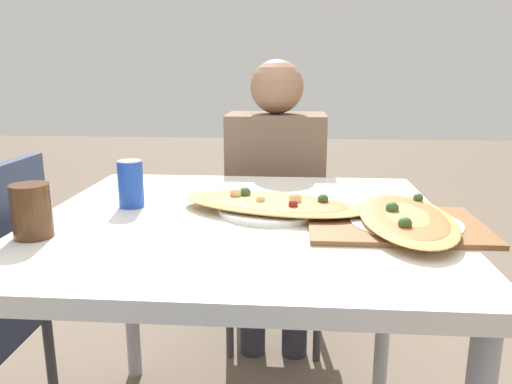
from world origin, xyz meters
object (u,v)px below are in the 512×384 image
dining_table (242,246)px  chair_far_seated (276,219)px  person_seated (276,184)px  pizza_main (271,204)px  pizza_second (406,219)px  soda_can (131,184)px  drink_glass (32,211)px

dining_table → chair_far_seated: chair_far_seated is taller
dining_table → person_seated: person_seated is taller
person_seated → pizza_main: bearing=91.0°
person_seated → pizza_second: bearing=113.7°
person_seated → soda_can: (-0.36, -0.63, 0.14)m
dining_table → pizza_second: pizza_second is taller
drink_glass → person_seated: bearing=60.8°
person_seated → pizza_main: (0.01, -0.65, 0.10)m
person_seated → dining_table: bearing=85.1°
dining_table → person_seated: 0.70m
drink_glass → pizza_second: size_ratio=0.27×
dining_table → pizza_main: pizza_main is taller
chair_far_seated → person_seated: bearing=90.0°
soda_can → drink_glass: bearing=-117.3°
drink_glass → pizza_second: drink_glass is taller
dining_table → soda_can: (-0.30, 0.07, 0.14)m
dining_table → soda_can: bearing=167.4°
dining_table → person_seated: (0.06, 0.69, 0.00)m
chair_far_seated → pizza_second: 0.97m
soda_can → pizza_second: (0.69, -0.13, -0.04)m
dining_table → pizza_second: size_ratio=2.26×
soda_can → drink_glass: (-0.13, -0.26, -0.00)m
dining_table → soda_can: 0.34m
pizza_main → soda_can: 0.37m
soda_can → chair_far_seated: bearing=64.1°
dining_table → chair_far_seated: (0.06, 0.81, -0.17)m
dining_table → chair_far_seated: bearing=85.8°
person_seated → drink_glass: 1.02m
person_seated → drink_glass: person_seated is taller
chair_far_seated → drink_glass: 1.16m
pizza_main → drink_glass: 0.56m
dining_table → chair_far_seated: size_ratio=1.14×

